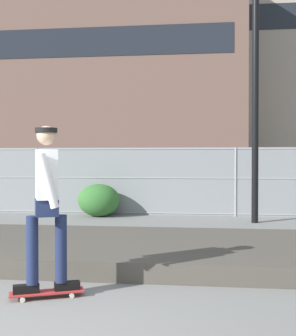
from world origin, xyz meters
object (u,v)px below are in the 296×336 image
(parked_car_mid, at_px, (199,180))
(shrub_left, at_px, (99,200))
(parked_car_near, at_px, (7,179))
(skater, at_px, (47,197))
(skateboard, at_px, (47,293))
(street_lamp, at_px, (256,48))

(parked_car_mid, distance_m, shrub_left, 4.27)
(parked_car_near, bearing_deg, parked_car_mid, -0.52)
(parked_car_near, distance_m, parked_car_mid, 6.76)
(shrub_left, bearing_deg, parked_car_near, 140.57)
(skater, bearing_deg, shrub_left, 98.56)
(skateboard, xyz_separation_m, parked_car_near, (-5.16, 10.35, 0.78))
(skateboard, xyz_separation_m, skater, (0.00, 0.00, 1.05))
(skater, distance_m, parked_car_near, 11.57)
(skater, bearing_deg, parked_car_near, 116.51)
(parked_car_mid, bearing_deg, parked_car_near, 179.48)
(skater, bearing_deg, skateboard, -104.04)
(skater, relative_size, parked_car_near, 0.40)
(skater, distance_m, street_lamp, 7.59)
(skater, relative_size, parked_car_mid, 0.41)
(skater, relative_size, street_lamp, 0.27)
(skateboard, relative_size, street_lamp, 0.12)
(skateboard, xyz_separation_m, street_lamp, (2.95, 6.27, 4.14))
(street_lamp, height_order, shrub_left, street_lamp)
(shrub_left, bearing_deg, street_lamp, -9.87)
(parked_car_near, bearing_deg, street_lamp, -26.68)
(parked_car_near, bearing_deg, skater, -63.49)
(skateboard, bearing_deg, parked_car_near, 116.51)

